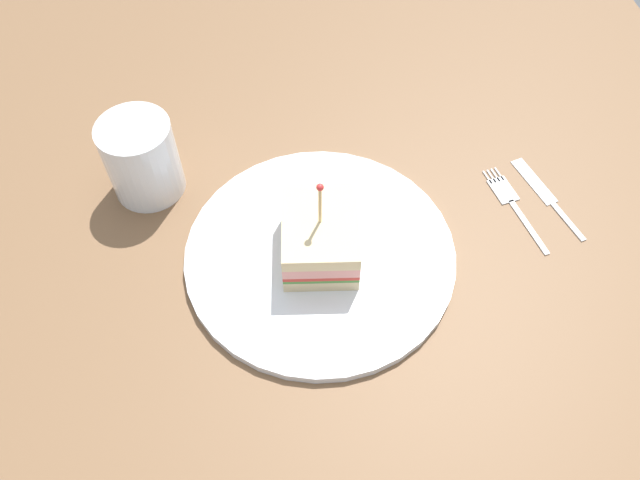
# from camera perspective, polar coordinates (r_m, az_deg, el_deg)

# --- Properties ---
(ground_plane) EXTENTS (1.04, 1.04, 0.02)m
(ground_plane) POSITION_cam_1_polar(r_m,az_deg,el_deg) (0.65, 0.00, -2.02)
(ground_plane) COLOR brown
(plate) EXTENTS (0.28, 0.28, 0.01)m
(plate) POSITION_cam_1_polar(r_m,az_deg,el_deg) (0.64, 0.00, -1.29)
(plate) COLOR white
(plate) RESTS_ON ground_plane
(sandwich_half_center) EXTENTS (0.10, 0.09, 0.10)m
(sandwich_half_center) POSITION_cam_1_polar(r_m,az_deg,el_deg) (0.61, -0.45, 0.38)
(sandwich_half_center) COLOR beige
(sandwich_half_center) RESTS_ON plate
(drink_glass) EXTENTS (0.08, 0.08, 0.09)m
(drink_glass) POSITION_cam_1_polar(r_m,az_deg,el_deg) (0.69, -15.87, 6.92)
(drink_glass) COLOR #B74C33
(drink_glass) RESTS_ON ground_plane
(fork) EXTENTS (0.13, 0.03, 0.00)m
(fork) POSITION_cam_1_polar(r_m,az_deg,el_deg) (0.72, 16.99, 3.50)
(fork) COLOR silver
(fork) RESTS_ON ground_plane
(knife) EXTENTS (0.12, 0.04, 0.00)m
(knife) POSITION_cam_1_polar(r_m,az_deg,el_deg) (0.73, 19.82, 4.05)
(knife) COLOR silver
(knife) RESTS_ON ground_plane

